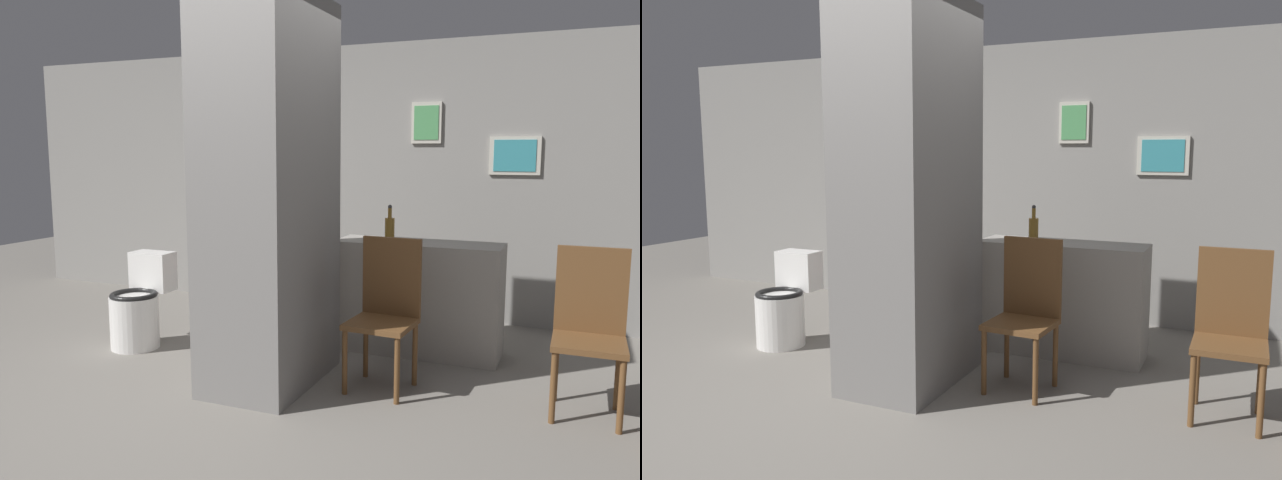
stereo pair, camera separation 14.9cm
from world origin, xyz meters
TOP-DOWN VIEW (x-y plane):
  - ground_plane at (0.00, 0.00)m, footprint 14.00×14.00m
  - wall_back at (0.00, 2.63)m, footprint 8.00×0.09m
  - pillar_center at (0.13, 0.51)m, footprint 0.66×1.03m
  - counter_shelf at (0.91, 1.52)m, footprint 1.29×0.44m
  - toilet at (-1.23, 0.80)m, footprint 0.39×0.55m
  - chair_near_pillar at (0.89, 0.72)m, footprint 0.44×0.44m
  - chair_by_doorway at (2.16, 0.80)m, footprint 0.42×0.42m
  - bicycle at (-0.30, 1.56)m, footprint 1.75×0.42m
  - bottle_tall at (0.69, 1.49)m, footprint 0.08×0.08m

SIDE VIEW (x-z plane):
  - ground_plane at x=0.00m, z-range 0.00..0.00m
  - toilet at x=-1.23m, z-range -0.06..0.69m
  - bicycle at x=-0.30m, z-range -0.01..0.73m
  - counter_shelf at x=0.91m, z-range 0.00..0.89m
  - chair_near_pillar at x=0.89m, z-range 0.04..1.05m
  - chair_by_doorway at x=2.16m, z-range 0.04..1.05m
  - bottle_tall at x=0.69m, z-range 0.85..1.13m
  - pillar_center at x=0.13m, z-range 0.00..2.60m
  - wall_back at x=0.00m, z-range 0.00..2.60m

